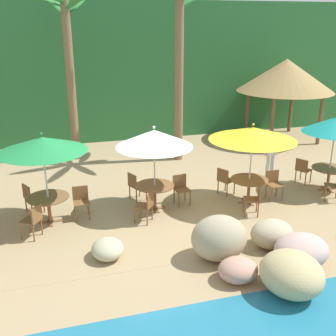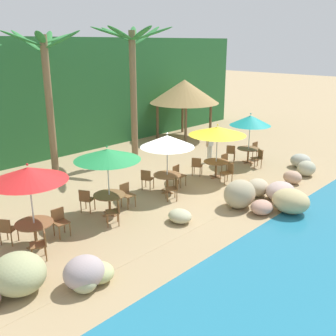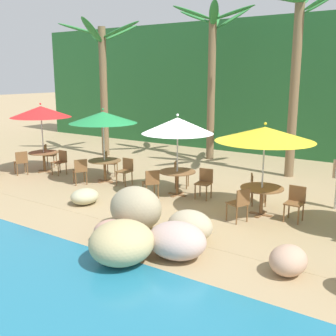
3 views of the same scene
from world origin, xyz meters
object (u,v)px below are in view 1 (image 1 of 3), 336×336
dining_table_yellow (249,183)px  chair_yellow_left (255,198)px  dining_table_white (155,189)px  chair_green_left (33,219)px  umbrella_yellow (253,134)px  chair_teal_left (335,185)px  umbrella_green (42,144)px  umbrella_teal (336,125)px  waiter_in_white (271,151)px  palapa_hut (286,76)px  chair_green_inland (31,196)px  chair_white_inland (135,185)px  chair_teal_inland (303,169)px  chair_white_left (146,205)px  palm_tree_second (68,47)px  chair_yellow_inland (225,179)px  umbrella_white (154,138)px  chair_white_seaward (181,187)px  chair_yellow_seaward (273,182)px  palm_tree_third (179,38)px  dining_table_green (48,201)px  dining_table_teal (329,172)px  chair_green_seaward (81,200)px

dining_table_yellow → chair_yellow_left: chair_yellow_left is taller
dining_table_white → dining_table_yellow: 2.80m
chair_green_left → umbrella_yellow: size_ratio=0.35×
chair_teal_left → umbrella_green: bearing=173.9°
dining_table_white → umbrella_yellow: (2.79, -0.31, 1.50)m
umbrella_teal → waiter_in_white: bearing=132.1°
umbrella_yellow → palapa_hut: (4.63, 6.02, 0.77)m
chair_green_inland → chair_white_inland: size_ratio=1.00×
umbrella_yellow → chair_teal_inland: size_ratio=2.86×
chair_white_left → palm_tree_second: 7.34m
chair_yellow_inland → umbrella_white: bearing=-170.1°
chair_green_left → chair_white_seaward: 4.23m
chair_white_seaward → chair_yellow_inland: same height
chair_yellow_inland → umbrella_teal: size_ratio=0.35×
dining_table_yellow → waiter_in_white: 2.30m
chair_white_seaward → palm_tree_second: size_ratio=0.14×
chair_white_seaward → palapa_hut: size_ratio=0.20×
palm_tree_second → chair_teal_inland: bearing=-34.8°
chair_yellow_seaward → chair_teal_left: same height
chair_yellow_seaward → palm_tree_third: (-1.61, 4.47, 4.04)m
dining_table_green → umbrella_white: size_ratio=0.45×
chair_yellow_seaward → chair_yellow_inland: same height
dining_table_yellow → umbrella_green: bearing=177.1°
umbrella_green → palapa_hut: palapa_hut is taller
chair_white_left → umbrella_teal: size_ratio=0.35×
chair_yellow_left → chair_teal_left: bearing=4.8°
umbrella_green → chair_white_seaward: (3.74, 0.20, -1.66)m
chair_white_left → chair_yellow_inland: size_ratio=1.00×
dining_table_yellow → palapa_hut: (4.63, 6.02, 2.27)m
dining_table_teal → umbrella_yellow: bearing=-176.2°
umbrella_green → waiter_in_white: size_ratio=1.46×
chair_green_left → palm_tree_third: (5.31, 5.03, 4.04)m
chair_yellow_seaward → palapa_hut: size_ratio=0.20×
chair_green_left → waiter_in_white: size_ratio=0.51×
chair_green_seaward → dining_table_teal: 7.73m
chair_white_seaward → palm_tree_third: bearing=73.6°
dining_table_green → chair_yellow_inland: 5.25m
dining_table_white → chair_teal_left: bearing=-9.6°
umbrella_yellow → chair_teal_inland: umbrella_yellow is taller
umbrella_green → chair_green_left: size_ratio=2.86×
dining_table_teal → dining_table_white: bearing=178.8°
chair_white_seaward → palapa_hut: palapa_hut is taller
chair_white_seaward → waiter_in_white: 3.75m
dining_table_white → chair_yellow_left: size_ratio=1.26×
chair_white_inland → chair_yellow_inland: 2.76m
chair_white_seaward → chair_white_left: bearing=-143.6°
dining_table_white → umbrella_teal: (5.67, -0.12, 1.52)m
dining_table_white → chair_yellow_inland: bearing=9.9°
chair_white_left → palm_tree_third: palm_tree_third is taller
chair_white_left → umbrella_teal: umbrella_teal is taller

